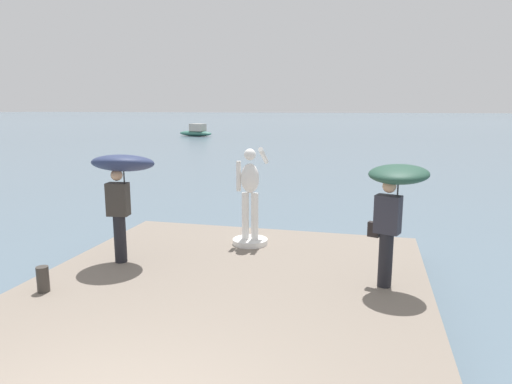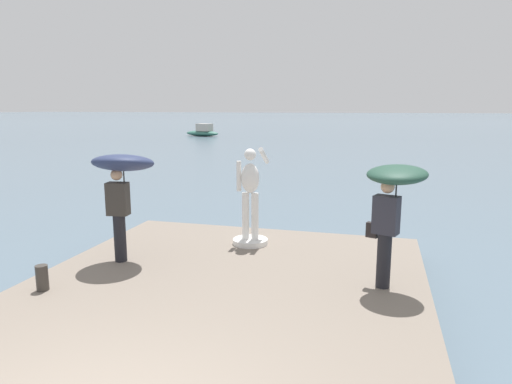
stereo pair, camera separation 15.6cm
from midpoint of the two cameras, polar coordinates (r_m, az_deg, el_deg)
ground_plane at (r=42.94m, az=11.04°, el=6.06°), size 400.00×400.00×0.00m
pier at (r=6.25m, az=-9.61°, el=-18.61°), size 6.44×10.43×0.40m
statue_white_figure at (r=9.47m, az=-1.21°, el=-1.52°), size 0.73×0.93×2.03m
onlooker_left at (r=8.61m, az=-16.75°, el=2.08°), size 1.24×1.27×2.07m
onlooker_right at (r=7.36m, az=16.19°, el=-0.28°), size 1.17×1.18×1.99m
mooring_bollard at (r=7.98m, az=-25.42°, el=-9.74°), size 0.19×0.19×0.40m
boat_mid at (r=51.42m, az=-7.53°, el=7.42°), size 4.41×2.47×1.36m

